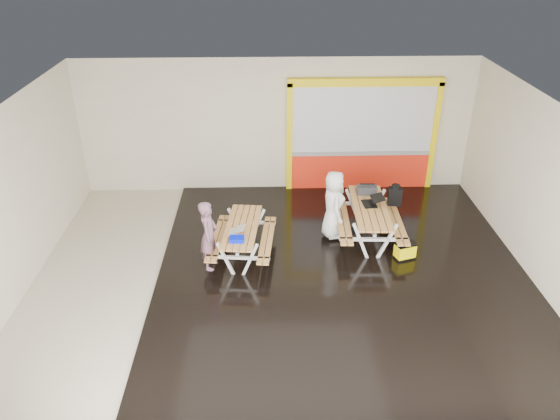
{
  "coord_description": "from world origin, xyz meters",
  "views": [
    {
      "loc": [
        -0.29,
        -8.99,
        6.35
      ],
      "look_at": [
        0.0,
        0.9,
        1.0
      ],
      "focal_mm": 34.25,
      "sensor_mm": 36.0,
      "label": 1
    }
  ],
  "objects_px": {
    "blue_pouch": "(237,239)",
    "backpack": "(395,195)",
    "picnic_table_left": "(242,233)",
    "person_right": "(333,204)",
    "person_left": "(209,235)",
    "dark_case": "(349,233)",
    "picnic_table_right": "(369,214)",
    "laptop_right": "(372,202)",
    "fluke_bag": "(405,251)",
    "toolbox": "(367,190)",
    "laptop_left": "(237,231)"
  },
  "relations": [
    {
      "from": "person_right",
      "to": "backpack",
      "type": "height_order",
      "value": "person_right"
    },
    {
      "from": "dark_case",
      "to": "blue_pouch",
      "type": "bearing_deg",
      "value": -152.06
    },
    {
      "from": "person_left",
      "to": "blue_pouch",
      "type": "xyz_separation_m",
      "value": [
        0.57,
        -0.17,
        0.01
      ]
    },
    {
      "from": "dark_case",
      "to": "fluke_bag",
      "type": "distance_m",
      "value": 1.42
    },
    {
      "from": "blue_pouch",
      "to": "dark_case",
      "type": "relative_size",
      "value": 0.75
    },
    {
      "from": "dark_case",
      "to": "fluke_bag",
      "type": "bearing_deg",
      "value": -42.04
    },
    {
      "from": "dark_case",
      "to": "picnic_table_left",
      "type": "bearing_deg",
      "value": -163.22
    },
    {
      "from": "person_left",
      "to": "blue_pouch",
      "type": "relative_size",
      "value": 5.15
    },
    {
      "from": "picnic_table_left",
      "to": "laptop_right",
      "type": "height_order",
      "value": "laptop_right"
    },
    {
      "from": "laptop_left",
      "to": "blue_pouch",
      "type": "bearing_deg",
      "value": -86.63
    },
    {
      "from": "person_right",
      "to": "dark_case",
      "type": "height_order",
      "value": "person_right"
    },
    {
      "from": "toolbox",
      "to": "dark_case",
      "type": "distance_m",
      "value": 1.08
    },
    {
      "from": "blue_pouch",
      "to": "backpack",
      "type": "relative_size",
      "value": 0.57
    },
    {
      "from": "person_left",
      "to": "dark_case",
      "type": "xyz_separation_m",
      "value": [
        3.03,
        1.13,
        -0.67
      ]
    },
    {
      "from": "person_right",
      "to": "blue_pouch",
      "type": "xyz_separation_m",
      "value": [
        -2.07,
        -1.26,
        -0.08
      ]
    },
    {
      "from": "picnic_table_left",
      "to": "backpack",
      "type": "distance_m",
      "value": 3.74
    },
    {
      "from": "blue_pouch",
      "to": "dark_case",
      "type": "height_order",
      "value": "blue_pouch"
    },
    {
      "from": "person_left",
      "to": "blue_pouch",
      "type": "bearing_deg",
      "value": -100.29
    },
    {
      "from": "picnic_table_right",
      "to": "laptop_right",
      "type": "xyz_separation_m",
      "value": [
        0.06,
        0.11,
        0.26
      ]
    },
    {
      "from": "backpack",
      "to": "laptop_right",
      "type": "bearing_deg",
      "value": -138.54
    },
    {
      "from": "laptop_right",
      "to": "dark_case",
      "type": "distance_m",
      "value": 0.92
    },
    {
      "from": "picnic_table_right",
      "to": "laptop_right",
      "type": "height_order",
      "value": "laptop_right"
    },
    {
      "from": "laptop_left",
      "to": "backpack",
      "type": "distance_m",
      "value": 3.93
    },
    {
      "from": "picnic_table_right",
      "to": "toolbox",
      "type": "relative_size",
      "value": 4.79
    },
    {
      "from": "laptop_right",
      "to": "fluke_bag",
      "type": "height_order",
      "value": "laptop_right"
    },
    {
      "from": "laptop_right",
      "to": "blue_pouch",
      "type": "distance_m",
      "value": 3.23
    },
    {
      "from": "person_right",
      "to": "fluke_bag",
      "type": "xyz_separation_m",
      "value": [
        1.44,
        -0.9,
        -0.66
      ]
    },
    {
      "from": "fluke_bag",
      "to": "person_right",
      "type": "bearing_deg",
      "value": 147.93
    },
    {
      "from": "person_right",
      "to": "laptop_right",
      "type": "distance_m",
      "value": 0.87
    },
    {
      "from": "laptop_right",
      "to": "backpack",
      "type": "bearing_deg",
      "value": 41.46
    },
    {
      "from": "picnic_table_left",
      "to": "dark_case",
      "type": "xyz_separation_m",
      "value": [
        2.38,
        0.72,
        -0.46
      ]
    },
    {
      "from": "person_right",
      "to": "laptop_right",
      "type": "height_order",
      "value": "person_right"
    },
    {
      "from": "person_right",
      "to": "laptop_right",
      "type": "bearing_deg",
      "value": -92.31
    },
    {
      "from": "laptop_right",
      "to": "dark_case",
      "type": "height_order",
      "value": "laptop_right"
    },
    {
      "from": "blue_pouch",
      "to": "toolbox",
      "type": "relative_size",
      "value": 0.64
    },
    {
      "from": "person_right",
      "to": "laptop_left",
      "type": "height_order",
      "value": "person_right"
    },
    {
      "from": "backpack",
      "to": "dark_case",
      "type": "relative_size",
      "value": 1.31
    },
    {
      "from": "picnic_table_right",
      "to": "blue_pouch",
      "type": "height_order",
      "value": "picnic_table_right"
    },
    {
      "from": "picnic_table_left",
      "to": "picnic_table_right",
      "type": "height_order",
      "value": "picnic_table_right"
    },
    {
      "from": "picnic_table_right",
      "to": "laptop_right",
      "type": "relative_size",
      "value": 4.53
    },
    {
      "from": "laptop_right",
      "to": "fluke_bag",
      "type": "relative_size",
      "value": 0.98
    },
    {
      "from": "picnic_table_right",
      "to": "person_right",
      "type": "distance_m",
      "value": 0.84
    },
    {
      "from": "laptop_left",
      "to": "picnic_table_right",
      "type": "bearing_deg",
      "value": 17.17
    },
    {
      "from": "picnic_table_left",
      "to": "person_right",
      "type": "distance_m",
      "value": 2.13
    },
    {
      "from": "blue_pouch",
      "to": "backpack",
      "type": "height_order",
      "value": "backpack"
    },
    {
      "from": "person_left",
      "to": "picnic_table_left",
      "type": "bearing_deg",
      "value": -50.79
    },
    {
      "from": "blue_pouch",
      "to": "dark_case",
      "type": "bearing_deg",
      "value": 27.94
    },
    {
      "from": "laptop_right",
      "to": "fluke_bag",
      "type": "distance_m",
      "value": 1.31
    },
    {
      "from": "picnic_table_left",
      "to": "dark_case",
      "type": "bearing_deg",
      "value": 16.78
    },
    {
      "from": "picnic_table_left",
      "to": "fluke_bag",
      "type": "distance_m",
      "value": 3.46
    }
  ]
}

